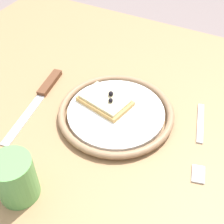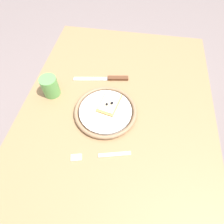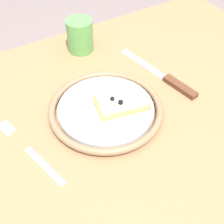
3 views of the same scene
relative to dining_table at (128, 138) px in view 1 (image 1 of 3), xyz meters
name	(u,v)px [view 1 (image 1 of 3)]	position (x,y,z in m)	size (l,w,h in m)	color
dining_table	(128,138)	(0.00, 0.00, 0.00)	(1.11, 0.75, 0.77)	#936D47
plate	(116,113)	(0.01, 0.04, 0.12)	(0.24, 0.24, 0.02)	white
pizza_slice_near	(105,100)	(0.04, 0.03, 0.13)	(0.12, 0.09, 0.03)	tan
knife	(43,92)	(0.19, 0.05, 0.11)	(0.06, 0.24, 0.01)	silver
fork	(200,140)	(-0.16, 0.03, 0.11)	(0.07, 0.20, 0.00)	silver
cup	(15,178)	(0.07, 0.28, 0.15)	(0.07, 0.07, 0.08)	#599E4C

